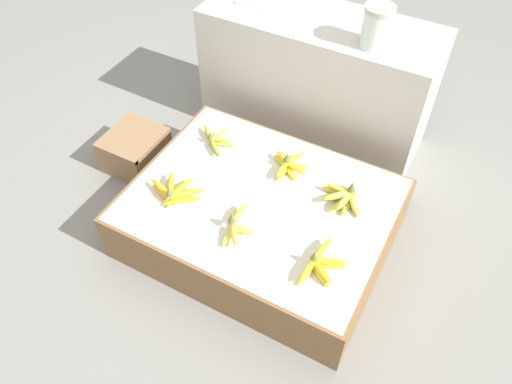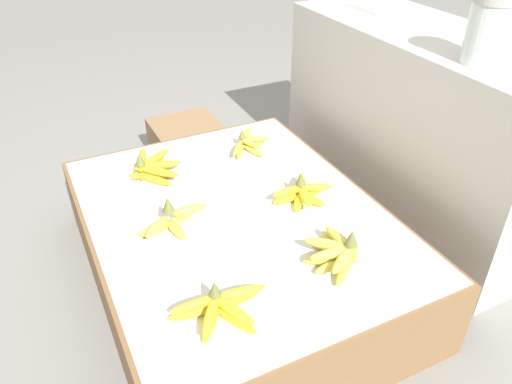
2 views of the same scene
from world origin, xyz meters
TOP-DOWN VIEW (x-y plane):
  - ground_plane at (0.00, 0.00)m, footprint 10.00×10.00m
  - display_platform at (0.00, 0.00)m, footprint 1.20×0.93m
  - back_vendor_table at (-0.11, 0.85)m, footprint 1.24×0.47m
  - wooden_crate at (-0.86, 0.12)m, footprint 0.29×0.31m
  - banana_bunch_front_left at (-0.36, -0.18)m, footprint 0.26×0.19m
  - banana_bunch_front_midleft at (-0.01, -0.21)m, footprint 0.15×0.23m
  - banana_bunch_front_midright at (0.38, -0.22)m, footprint 0.16×0.26m
  - banana_bunch_middle_left at (-0.38, 0.22)m, footprint 0.21×0.20m
  - banana_bunch_middle_midleft at (0.02, 0.23)m, footprint 0.21×0.21m
  - banana_bunch_middle_midright at (0.34, 0.16)m, footprint 0.23×0.17m
  - glass_jar at (0.19, 0.74)m, footprint 0.14×0.14m
  - foam_tray_white at (-0.46, 0.86)m, footprint 0.21×0.17m

SIDE VIEW (x-z plane):
  - ground_plane at x=0.00m, z-range 0.00..0.00m
  - wooden_crate at x=-0.86m, z-range 0.00..0.20m
  - display_platform at x=0.00m, z-range 0.00..0.28m
  - banana_bunch_middle_left at x=-0.38m, z-range 0.26..0.34m
  - banana_bunch_front_left at x=-0.36m, z-range 0.25..0.36m
  - banana_bunch_front_midright at x=0.38m, z-range 0.26..0.36m
  - banana_bunch_middle_midleft at x=0.02m, z-range 0.26..0.36m
  - banana_bunch_middle_midright at x=0.34m, z-range 0.25..0.37m
  - banana_bunch_front_midleft at x=-0.01m, z-range 0.26..0.37m
  - back_vendor_table at x=-0.11m, z-range 0.00..0.73m
  - foam_tray_white at x=-0.46m, z-range 0.73..0.75m
  - glass_jar at x=0.19m, z-range 0.73..0.93m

